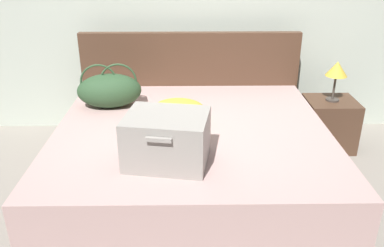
{
  "coord_description": "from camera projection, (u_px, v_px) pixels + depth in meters",
  "views": [
    {
      "loc": [
        -0.04,
        -2.26,
        1.75
      ],
      "look_at": [
        0.0,
        0.26,
        0.62
      ],
      "focal_mm": 37.74,
      "sensor_mm": 36.0,
      "label": 1
    }
  ],
  "objects": [
    {
      "name": "duffel_bag",
      "position": [
        109.0,
        90.0,
        3.26
      ],
      "size": [
        0.54,
        0.35,
        0.36
      ],
      "rotation": [
        0.0,
        0.0,
        0.11
      ],
      "color": "#2D4C2D",
      "rests_on": "bed"
    },
    {
      "name": "hard_case_large",
      "position": [
        167.0,
        138.0,
        2.43
      ],
      "size": [
        0.54,
        0.47,
        0.31
      ],
      "rotation": [
        0.0,
        0.0,
        -0.17
      ],
      "color": "gray",
      "rests_on": "bed"
    },
    {
      "name": "pillow_near_headboard",
      "position": [
        178.0,
        111.0,
        3.0
      ],
      "size": [
        0.42,
        0.31,
        0.18
      ],
      "primitive_type": "ellipsoid",
      "rotation": [
        0.0,
        0.0,
        -0.01
      ],
      "color": "gold",
      "rests_on": "bed"
    },
    {
      "name": "headboard",
      "position": [
        190.0,
        86.0,
        3.84
      ],
      "size": [
        2.02,
        0.08,
        1.01
      ],
      "primitive_type": "cube",
      "color": "#4C3323",
      "rests_on": "ground"
    },
    {
      "name": "bed",
      "position": [
        192.0,
        159.0,
        3.04
      ],
      "size": [
        1.98,
        1.89,
        0.52
      ],
      "primitive_type": "cube",
      "color": "#BC9993",
      "rests_on": "ground"
    },
    {
      "name": "nightstand",
      "position": [
        329.0,
        124.0,
        3.7
      ],
      "size": [
        0.44,
        0.4,
        0.46
      ],
      "primitive_type": "cube",
      "color": "#4C3323",
      "rests_on": "ground"
    },
    {
      "name": "ground_plane",
      "position": [
        193.0,
        220.0,
        2.78
      ],
      "size": [
        12.0,
        12.0,
        0.0
      ],
      "primitive_type": "plane",
      "color": "gray"
    },
    {
      "name": "table_lamp",
      "position": [
        337.0,
        70.0,
        3.49
      ],
      "size": [
        0.19,
        0.19,
        0.36
      ],
      "color": "#3F3833",
      "rests_on": "nightstand"
    }
  ]
}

